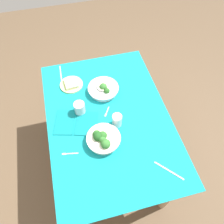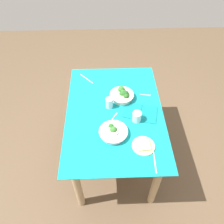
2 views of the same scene
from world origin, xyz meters
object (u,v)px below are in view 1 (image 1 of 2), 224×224
Objects in this scene: bread_side_plate at (71,84)px; napkin_folded_lower at (86,123)px; table_knife_right at (61,74)px; table_knife_left at (169,171)px; water_glass_side at (80,108)px; fork_by_near_bowl at (69,154)px; broccoli_bowl_far at (103,139)px; napkin_folded_upper at (65,122)px; fork_by_far_bowl at (107,112)px; broccoli_bowl_near at (103,89)px; water_glass_center at (117,120)px.

bread_side_plate is 0.41m from napkin_folded_lower.
napkin_folded_lower reaches higher than table_knife_right.
napkin_folded_lower is (0.49, 0.46, 0.00)m from table_knife_left.
water_glass_side reaches higher than table_knife_left.
bread_side_plate is 1.71× the size of fork_by_near_bowl.
broccoli_bowl_far is 0.31m from water_glass_side.
napkin_folded_lower reaches higher than table_knife_left.
napkin_folded_upper is 1.05× the size of napkin_folded_lower.
broccoli_bowl_far is 0.76m from table_knife_right.
napkin_folded_upper reaches higher than fork_by_far_bowl.
table_knife_left is 0.97× the size of napkin_folded_upper.
napkin_folded_lower is at bearing -108.04° from napkin_folded_upper.
broccoli_bowl_near reaches higher than napkin_folded_upper.
water_glass_center is at bearing 31.33° from table_knife_right.
water_glass_side is 0.21m from fork_by_far_bowl.
broccoli_bowl_far reaches higher than broccoli_bowl_near.
broccoli_bowl_near is at bearing -118.74° from bread_side_plate.
broccoli_bowl_far is 0.25m from fork_by_near_bowl.
broccoli_bowl_near is 0.80m from table_knife_left.
bread_side_plate is 1.96× the size of water_glass_side.
broccoli_bowl_near is 0.21m from fork_by_far_bowl.
broccoli_bowl_near is 0.33m from napkin_folded_lower.
fork_by_far_bowl is at bearing 173.80° from broccoli_bowl_near.
water_glass_side is (0.29, 0.11, 0.01)m from broccoli_bowl_far.
table_knife_left is 0.81m from napkin_folded_upper.
fork_by_far_bowl is at bearing -146.96° from bread_side_plate.
napkin_folded_upper is (0.23, 0.24, -0.04)m from broccoli_bowl_far.
fork_by_near_bowl is (-0.27, 0.33, 0.00)m from fork_by_far_bowl.
broccoli_bowl_far is 0.20m from napkin_folded_lower.
bread_side_plate is 0.29m from water_glass_side.
water_glass_side is at bearing 11.78° from napkin_folded_lower.
table_knife_right is at bearing -81.77° from fork_by_near_bowl.
fork_by_near_bowl is 0.51× the size of napkin_folded_upper.
broccoli_bowl_near is 2.23× the size of fork_by_near_bowl.
broccoli_bowl_near is at bearing -58.09° from napkin_folded_upper.
broccoli_bowl_far is at bearing -166.52° from bread_side_plate.
fork_by_far_bowl is 0.62m from table_knife_left.
table_knife_left is at bearing -160.84° from broccoli_bowl_near.
water_glass_center reaches higher than napkin_folded_lower.
fork_by_near_bowl is 0.53× the size of table_knife_left.
water_glass_center is at bearing -149.66° from bread_side_plate.
broccoli_bowl_near reaches higher than table_knife_right.
water_glass_center is at bearing -106.54° from napkin_folded_upper.
bread_side_plate reaches higher than table_knife_left.
napkin_folded_lower is at bearing -172.75° from bread_side_plate.
fork_by_far_bowl is 0.77× the size of fork_by_near_bowl.
bread_side_plate reaches higher than fork_by_far_bowl.
bread_side_plate is at bearing 13.48° from broccoli_bowl_far.
napkin_folded_upper is at bearing 71.96° from napkin_folded_lower.
water_glass_center is 0.14m from fork_by_far_bowl.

